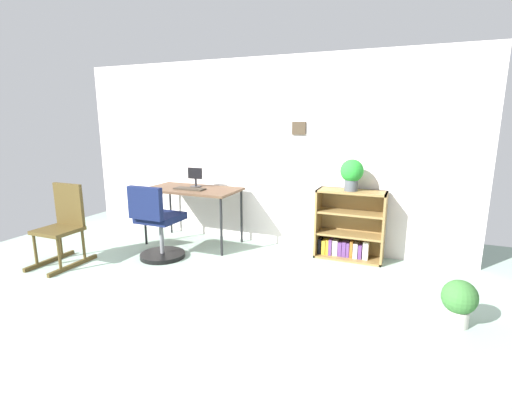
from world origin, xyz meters
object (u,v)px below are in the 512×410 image
office_chair (158,227)px  potted_plant_floor (459,300)px  desk (193,192)px  monitor (195,177)px  bookshelf_low (349,228)px  keyboard (190,189)px  potted_plant_on_shelf (352,173)px  rocking_chair (63,224)px

office_chair → potted_plant_floor: size_ratio=2.35×
desk → monitor: 0.20m
desk → bookshelf_low: (1.95, 0.25, -0.32)m
keyboard → desk: bearing=99.2°
keyboard → potted_plant_floor: (2.99, -0.87, -0.53)m
desk → keyboard: keyboard is taller
keyboard → bookshelf_low: bookshelf_low is taller
bookshelf_low → potted_plant_floor: bookshelf_low is taller
desk → monitor: size_ratio=4.75×
keyboard → bookshelf_low: size_ratio=0.49×
monitor → desk: bearing=-81.8°
potted_plant_on_shelf → office_chair: bearing=-156.7°
potted_plant_on_shelf → monitor: bearing=-177.0°
rocking_chair → potted_plant_on_shelf: size_ratio=2.53×
monitor → rocking_chair: (-0.94, -1.26, -0.41)m
rocking_chair → bookshelf_low: 3.23m
bookshelf_low → potted_plant_on_shelf: 0.66m
desk → monitor: (-0.01, 0.10, 0.18)m
office_chair → rocking_chair: bearing=-150.8°
desk → potted_plant_on_shelf: bearing=5.8°
rocking_chair → office_chair: bearing=29.2°
bookshelf_low → potted_plant_on_shelf: size_ratio=2.28×
office_chair → potted_plant_on_shelf: 2.28m
desk → bookshelf_low: 1.99m
potted_plant_on_shelf → potted_plant_floor: (1.05, -1.15, -0.80)m
keyboard → potted_plant_on_shelf: potted_plant_on_shelf is taller
bookshelf_low → potted_plant_floor: 1.61m
desk → monitor: bearing=98.2°
desk → rocking_chair: (-0.95, -1.16, -0.23)m
desk → office_chair: office_chair is taller
bookshelf_low → potted_plant_on_shelf: potted_plant_on_shelf is taller
office_chair → potted_plant_floor: (3.06, -0.29, -0.17)m
potted_plant_floor → potted_plant_on_shelf: bearing=132.3°
bookshelf_low → potted_plant_floor: (1.05, -1.21, -0.14)m
rocking_chair → potted_plant_floor: (3.95, 0.21, -0.24)m
keyboard → rocking_chair: 1.48m
desk → keyboard: bearing=-80.8°
desk → office_chair: size_ratio=1.35×
rocking_chair → potted_plant_on_shelf: potted_plant_on_shelf is taller
rocking_chair → bookshelf_low: size_ratio=1.11×
desk → office_chair: 0.73m
potted_plant_on_shelf → potted_plant_floor: bearing=-47.7°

